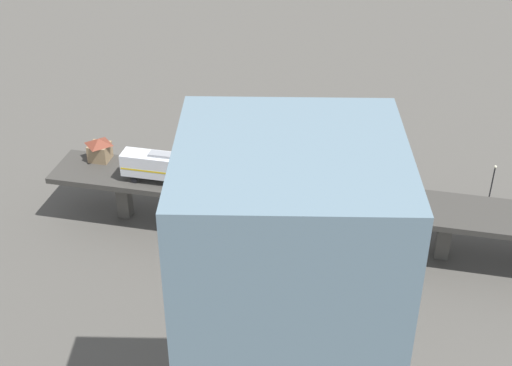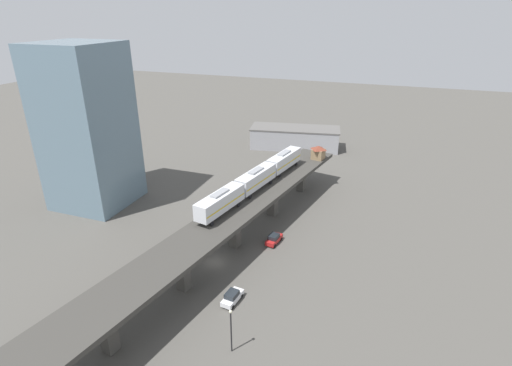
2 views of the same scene
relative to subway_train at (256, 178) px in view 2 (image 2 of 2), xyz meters
The scene contains 10 objects.
ground_plane 19.60m from the subway_train, 96.31° to the right, with size 400.00×400.00×0.00m, color #4C4944.
elevated_viaduct 17.33m from the subway_train, 96.36° to the right, with size 25.95×91.90×7.59m.
subway_train is the anchor object (origin of this frame).
signal_hut 24.13m from the subway_train, 69.84° to the left, with size 3.78×3.78×3.40m.
street_car_red 13.03m from the subway_train, 47.80° to the right, with size 2.46×4.62×1.89m.
street_car_white 27.50m from the subway_train, 78.35° to the right, with size 2.36×4.58×1.89m.
delivery_truck 13.46m from the subway_train, behind, with size 3.41×7.47×3.20m.
street_lamp 36.10m from the subway_train, 75.39° to the right, with size 0.44×0.44×6.94m.
warehouse_building 51.94m from the subway_train, 95.58° to the left, with size 29.89×14.95×6.80m.
office_tower 39.43m from the subway_train, behind, with size 16.00×16.00×36.00m.
Camera 2 is at (27.46, -54.25, 42.19)m, focal length 28.00 mm.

